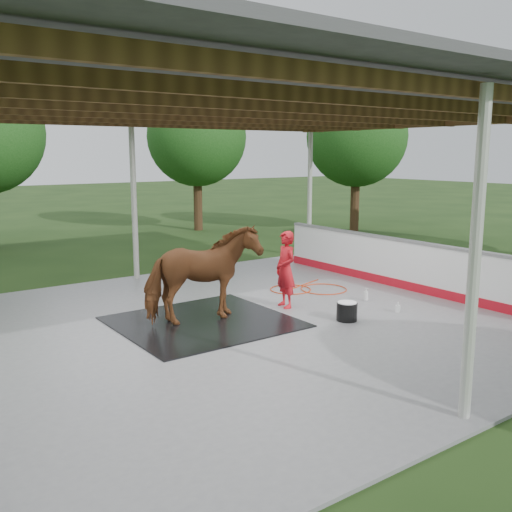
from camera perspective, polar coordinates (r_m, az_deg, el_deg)
ground at (r=10.66m, az=-1.38°, el=-6.95°), size 100.00×100.00×0.00m
concrete_slab at (r=10.66m, az=-1.38°, el=-6.82°), size 12.00×10.00×0.05m
pavilion_structure at (r=10.21m, az=-1.47°, el=14.81°), size 12.60×10.60×4.05m
dasher_board at (r=13.57m, az=14.86°, el=-0.96°), size 0.16×8.00×1.15m
tree_belt at (r=11.12m, az=-2.84°, el=13.52°), size 28.00×28.00×5.80m
rubber_mat at (r=10.71m, az=-5.29°, el=-6.57°), size 3.07×2.88×0.02m
horse at (r=10.49m, az=-5.37°, el=-1.87°), size 2.18×1.16×1.77m
handler at (r=11.55m, az=2.99°, el=-1.35°), size 0.46×0.62×1.56m
wash_bucket at (r=10.87m, az=9.08°, el=-5.46°), size 0.39×0.39×0.36m
soap_bottle_a at (r=12.37m, az=10.94°, el=-3.80°), size 0.15×0.15×0.27m
soap_bottle_b at (r=11.64m, az=14.00°, el=-4.98°), size 0.14×0.14×0.21m
hose_coil at (r=13.21m, az=5.32°, el=-3.31°), size 1.68×1.43×0.02m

